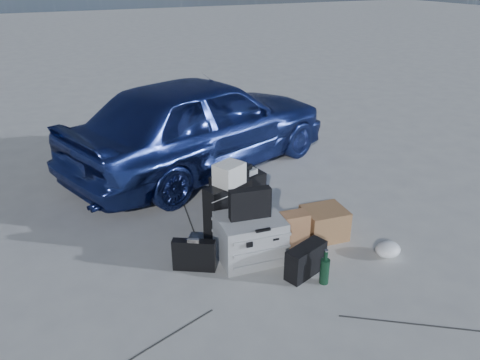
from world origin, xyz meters
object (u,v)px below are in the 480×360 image
cardboard_box (324,223)px  green_bottle (325,267)px  pelican_case (250,238)px  car (202,123)px  briefcase (194,255)px  suitcase_right (228,211)px  suitcase_left (230,198)px  duffel_bag (238,188)px

cardboard_box → green_bottle: size_ratio=1.28×
cardboard_box → green_bottle: green_bottle is taller
cardboard_box → pelican_case: bearing=-178.9°
car → briefcase: (-0.97, -2.24, -0.51)m
pelican_case → cardboard_box: size_ratio=1.42×
briefcase → cardboard_box: (1.43, -0.03, 0.00)m
pelican_case → suitcase_right: size_ratio=0.98×
green_bottle → suitcase_right: bearing=112.8°
pelican_case → briefcase: size_ratio=1.51×
suitcase_left → green_bottle: 1.42m
pelican_case → green_bottle: (0.42, -0.65, -0.05)m
pelican_case → car: bearing=85.8°
car → briefcase: size_ratio=9.72×
car → pelican_case: car is taller
car → cardboard_box: car is taller
suitcase_left → suitcase_right: 0.35m
suitcase_right → duffel_bag: size_ratio=0.95×
suitcase_right → suitcase_left: bearing=45.2°
suitcase_left → duffel_bag: 0.54m
briefcase → suitcase_right: bearing=67.4°
duffel_bag → cardboard_box: (0.45, -1.15, -0.00)m
briefcase → green_bottle: (0.98, -0.70, 0.01)m
suitcase_right → cardboard_box: (0.91, -0.42, -0.15)m
briefcase → suitcase_right: (0.52, 0.38, 0.15)m
briefcase → duffel_bag: (0.98, 1.12, 0.01)m
cardboard_box → suitcase_right: bearing=155.5°
suitcase_right → cardboard_box: suitcase_right is taller
car → suitcase_left: size_ratio=6.64×
suitcase_right → green_bottle: 1.18m
duffel_bag → suitcase_right: bearing=-129.8°
pelican_case → briefcase: 0.56m
car → suitcase_left: (-0.29, -1.55, -0.37)m
green_bottle → cardboard_box: bearing=55.6°
suitcase_right → duffel_bag: bearing=40.5°
car → suitcase_right: bearing=147.3°
duffel_bag → cardboard_box: size_ratio=1.53×
briefcase → green_bottle: bearing=-4.6°
green_bottle → pelican_case: bearing=122.8°
cardboard_box → briefcase: bearing=178.8°
briefcase → duffel_bag: size_ratio=0.62×
car → duffel_bag: (0.01, -1.12, -0.50)m
suitcase_left → green_bottle: size_ratio=1.75×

